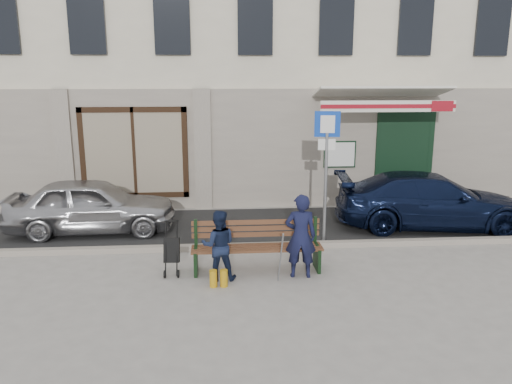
{
  "coord_description": "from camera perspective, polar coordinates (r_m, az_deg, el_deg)",
  "views": [
    {
      "loc": [
        -1.01,
        -8.34,
        3.52
      ],
      "look_at": [
        -0.24,
        1.6,
        1.2
      ],
      "focal_mm": 35.0,
      "sensor_mm": 36.0,
      "label": 1
    }
  ],
  "objects": [
    {
      "name": "curb",
      "position": [
        10.48,
        1.34,
        -6.18
      ],
      "size": [
        60.0,
        0.18,
        0.12
      ],
      "primitive_type": "cube",
      "color": "#9E9384",
      "rests_on": "ground"
    },
    {
      "name": "bench",
      "position": [
        9.2,
        -0.18,
        -6.33
      ],
      "size": [
        2.4,
        1.17,
        0.98
      ],
      "color": "brown",
      "rests_on": "ground"
    },
    {
      "name": "building",
      "position": [
        16.89,
        -1.02,
        18.03
      ],
      "size": [
        20.0,
        8.27,
        10.0
      ],
      "color": "beige",
      "rests_on": "ground"
    },
    {
      "name": "car_navy",
      "position": [
        12.52,
        19.34,
        -0.93
      ],
      "size": [
        4.64,
        2.31,
        1.29
      ],
      "primitive_type": "imported",
      "rotation": [
        0.0,
        0.0,
        1.46
      ],
      "color": "black",
      "rests_on": "ground"
    },
    {
      "name": "woman",
      "position": [
        8.81,
        -4.29,
        -6.08
      ],
      "size": [
        0.63,
        0.5,
        1.26
      ],
      "primitive_type": "imported",
      "rotation": [
        0.0,
        0.0,
        3.11
      ],
      "color": "#141D37",
      "rests_on": "ground"
    },
    {
      "name": "man",
      "position": [
        8.89,
        5.12,
        -5.04
      ],
      "size": [
        0.58,
        0.41,
        1.52
      ],
      "primitive_type": "imported",
      "rotation": [
        0.0,
        0.0,
        3.06
      ],
      "color": "#121533",
      "rests_on": "ground"
    },
    {
      "name": "stroller",
      "position": [
        9.21,
        -9.61,
        -6.69
      ],
      "size": [
        0.29,
        0.41,
        0.98
      ],
      "rotation": [
        0.0,
        0.0,
        -0.06
      ],
      "color": "black",
      "rests_on": "ground"
    },
    {
      "name": "parking_sign",
      "position": [
        10.45,
        8.05,
        4.12
      ],
      "size": [
        0.52,
        0.11,
        2.83
      ],
      "rotation": [
        0.0,
        0.0,
        -0.14
      ],
      "color": "gray",
      "rests_on": "ground"
    },
    {
      "name": "ground",
      "position": [
        9.11,
        2.3,
        -9.64
      ],
      "size": [
        80.0,
        80.0,
        0.0
      ],
      "primitive_type": "plane",
      "color": "#9E9991",
      "rests_on": "ground"
    },
    {
      "name": "asphalt_lane",
      "position": [
        12.01,
        0.58,
        -3.92
      ],
      "size": [
        60.0,
        3.2,
        0.01
      ],
      "primitive_type": "cube",
      "color": "#282828",
      "rests_on": "ground"
    },
    {
      "name": "car_silver",
      "position": [
        12.02,
        -18.23,
        -1.46
      ],
      "size": [
        3.79,
        1.65,
        1.27
      ],
      "primitive_type": "imported",
      "rotation": [
        0.0,
        0.0,
        1.61
      ],
      "color": "#AAAAAE",
      "rests_on": "ground"
    }
  ]
}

